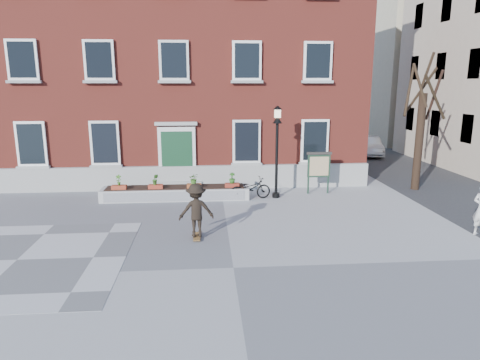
{
  "coord_description": "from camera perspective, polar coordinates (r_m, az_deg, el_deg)",
  "views": [
    {
      "loc": [
        -0.68,
        -10.61,
        4.82
      ],
      "look_at": [
        0.5,
        4.0,
        1.5
      ],
      "focal_mm": 32.0,
      "sensor_mm": 36.0,
      "label": 1
    }
  ],
  "objects": [
    {
      "name": "lamp_post",
      "position": [
        18.09,
        4.96,
        5.47
      ],
      "size": [
        0.4,
        0.4,
        3.93
      ],
      "color": "black",
      "rests_on": "ground"
    },
    {
      "name": "side_street",
      "position": [
        35.74,
        27.9,
        14.87
      ],
      "size": [
        15.2,
        36.0,
        14.5
      ],
      "color": "#363638",
      "rests_on": "ground"
    },
    {
      "name": "checker_patch",
      "position": [
        13.65,
        -27.59,
        -9.42
      ],
      "size": [
        6.0,
        6.0,
        0.01
      ],
      "primitive_type": "cube",
      "color": "#5F5F62",
      "rests_on": "ground"
    },
    {
      "name": "notice_board",
      "position": [
        19.23,
        10.47,
        1.89
      ],
      "size": [
        1.1,
        0.16,
        1.87
      ],
      "color": "#172E20",
      "rests_on": "ground"
    },
    {
      "name": "skateboarder",
      "position": [
        13.52,
        -5.85,
        -4.05
      ],
      "size": [
        1.17,
        0.78,
        1.78
      ],
      "color": "brown",
      "rests_on": "ground"
    },
    {
      "name": "bicycle",
      "position": [
        18.12,
        1.36,
        -1.13
      ],
      "size": [
        1.88,
        0.98,
        0.94
      ],
      "primitive_type": "imported",
      "rotation": [
        0.0,
        0.0,
        1.78
      ],
      "color": "black",
      "rests_on": "ground"
    },
    {
      "name": "planter_assembly",
      "position": [
        18.4,
        -8.55,
        -1.59
      ],
      "size": [
        6.2,
        1.12,
        1.15
      ],
      "color": "#BABAB5",
      "rests_on": "ground"
    },
    {
      "name": "ground",
      "position": [
        11.68,
        -0.88,
        -11.62
      ],
      "size": [
        100.0,
        100.0,
        0.0
      ],
      "primitive_type": "plane",
      "color": "gray",
      "rests_on": "ground"
    },
    {
      "name": "brick_building",
      "position": [
        24.67,
        -7.99,
        16.09
      ],
      "size": [
        18.4,
        10.85,
        12.6
      ],
      "color": "maroon",
      "rests_on": "ground"
    },
    {
      "name": "bare_tree",
      "position": [
        21.09,
        22.9,
        6.24
      ],
      "size": [
        1.83,
        1.83,
        6.16
      ],
      "color": "black",
      "rests_on": "ground"
    },
    {
      "name": "parked_car",
      "position": [
        30.58,
        16.72,
        4.4
      ],
      "size": [
        2.06,
        4.18,
        1.32
      ],
      "primitive_type": "imported",
      "rotation": [
        0.0,
        0.0,
        -0.17
      ],
      "color": "silver",
      "rests_on": "ground"
    }
  ]
}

